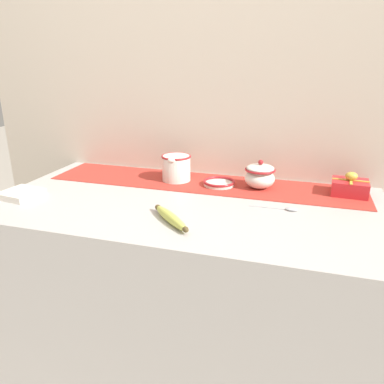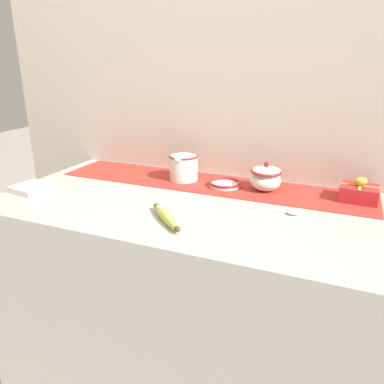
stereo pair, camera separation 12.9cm
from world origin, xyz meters
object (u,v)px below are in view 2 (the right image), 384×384
sugar_bowl (266,178)px  spoon (289,213)px  cream_pitcher (184,167)px  banana (166,217)px  small_dish (225,184)px  napkin_stack (32,188)px  gift_box (359,192)px

sugar_bowl → spoon: sugar_bowl is taller
cream_pitcher → banana: cream_pitcher is taller
sugar_bowl → spoon: (0.12, -0.20, -0.05)m
cream_pitcher → spoon: size_ratio=0.86×
sugar_bowl → banana: bearing=-118.6°
sugar_bowl → small_dish: 0.16m
napkin_stack → banana: bearing=-5.4°
small_dish → banana: (-0.06, -0.39, 0.00)m
spoon → napkin_stack: napkin_stack is taller
small_dish → spoon: bearing=-33.0°
napkin_stack → gift_box: 1.22m
cream_pitcher → banana: 0.43m
small_dish → spoon: small_dish is taller
cream_pitcher → gift_box: bearing=1.6°
cream_pitcher → sugar_bowl: bearing=-0.2°
small_dish → banana: size_ratio=0.74×
sugar_bowl → small_dish: sugar_bowl is taller
small_dish → banana: bearing=-99.2°
sugar_bowl → gift_box: bearing=3.5°
sugar_bowl → spoon: bearing=-57.7°
small_dish → spoon: size_ratio=0.78×
cream_pitcher → gift_box: cream_pitcher is taller
banana → gift_box: 0.70m
banana → cream_pitcher: bearing=106.6°
cream_pitcher → small_dish: 0.19m
small_dish → banana: 0.40m
napkin_stack → gift_box: (1.17, 0.37, 0.02)m
gift_box → cream_pitcher: bearing=-178.4°
spoon → napkin_stack: (-0.96, -0.15, 0.01)m
sugar_bowl → napkin_stack: size_ratio=0.94×
sugar_bowl → banana: size_ratio=0.69×
banana → gift_box: size_ratio=1.29×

